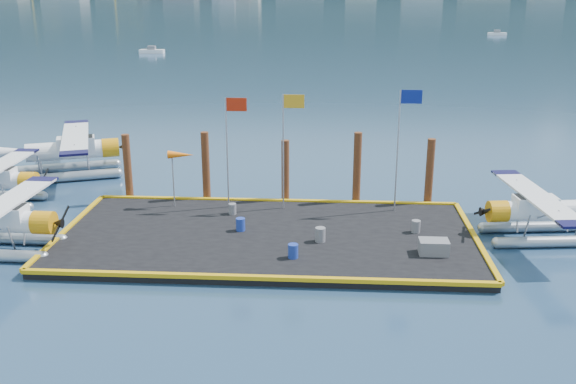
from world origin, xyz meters
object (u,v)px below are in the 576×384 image
drum_3 (293,251)px  piling_2 (285,173)px  drum_4 (416,226)px  piling_3 (357,170)px  flagpole_blue (402,133)px  windsock (181,156)px  flagpole_red (231,136)px  drum_2 (320,235)px  seaplane_d (541,214)px  crate (434,247)px  drum_5 (232,209)px  piling_0 (128,169)px  flagpole_yellow (287,134)px  piling_4 (429,174)px  piling_1 (206,169)px  drum_0 (241,224)px  seaplane_c (70,153)px

drum_3 → piling_2: 8.39m
drum_4 → piling_3: bearing=119.8°
flagpole_blue → windsock: bearing=180.0°
flagpole_red → drum_2: bearing=-43.8°
seaplane_d → flagpole_blue: size_ratio=1.34×
drum_3 → crate: (6.30, 0.85, 0.01)m
piling_3 → crate: bearing=-66.6°
drum_5 → flagpole_blue: bearing=7.3°
crate → piling_0: piling_0 is taller
drum_4 → flagpole_blue: (-0.54, 3.18, 3.98)m
piling_0 → piling_2: 9.00m
drum_4 → flagpole_yellow: (-6.54, 3.18, 3.81)m
piling_3 → windsock: bearing=-170.5°
drum_2 → windsock: bearing=148.5°
drum_5 → piling_4: bearing=14.4°
drum_4 → piling_1: 12.29m
flagpole_red → drum_4: bearing=-18.5°
drum_2 → piling_4: bearing=46.6°
flagpole_yellow → piling_4: flagpole_yellow is taller
drum_4 → piling_3: (-2.74, 4.78, 1.45)m
drum_2 → flagpole_red: size_ratio=0.11×
drum_0 → windsock: bearing=136.2°
flagpole_blue → piling_4: flagpole_blue is taller
piling_1 → piling_3: 8.50m
flagpole_red → flagpole_yellow: 3.00m
drum_0 → piling_4: bearing=27.3°
drum_0 → flagpole_yellow: flagpole_yellow is taller
crate → piling_1: (-11.70, 7.41, 1.37)m
seaplane_d → flagpole_yellow: 13.28m
windsock → seaplane_d: bearing=-8.5°
flagpole_blue → seaplane_c: bearing=162.3°
piling_0 → seaplane_c: bearing=137.2°
crate → piling_2: (-7.20, 7.41, 1.17)m
flagpole_blue → piling_4: size_ratio=1.62×
drum_3 → drum_5: (-3.53, 5.53, -0.03)m
flagpole_yellow → piling_1: bearing=161.2°
flagpole_yellow → drum_2: bearing=-68.1°
seaplane_d → flagpole_red: bearing=73.5°
drum_3 → windsock: windsock is taller
drum_3 → drum_4: size_ratio=1.05×
flagpole_blue → piling_0: bearing=174.0°
drum_4 → flagpole_blue: flagpole_blue is taller
piling_1 → piling_2: 4.50m
drum_2 → piling_2: 6.70m
seaplane_c → piling_2: bearing=50.8°
seaplane_c → flagpole_red: 13.60m
windsock → drum_5: bearing=-21.2°
flagpole_yellow → flagpole_blue: size_ratio=0.95×
flagpole_red → flagpole_yellow: (3.00, 0.00, 0.12)m
flagpole_red → piling_2: size_ratio=1.58×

